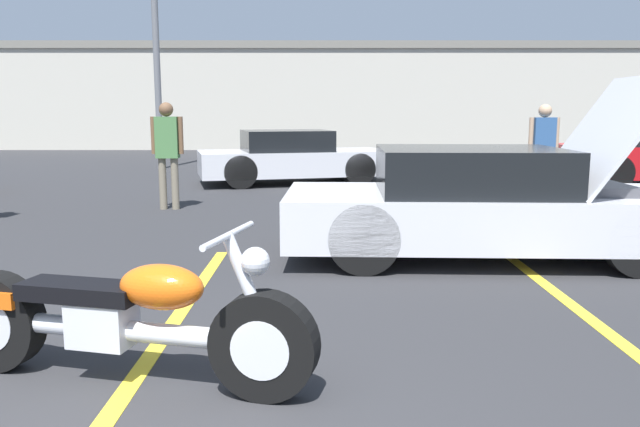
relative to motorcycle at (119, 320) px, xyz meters
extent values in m
cube|color=yellow|center=(0.05, 0.76, -0.38)|extent=(0.12, 5.32, 0.01)
cube|color=yellow|center=(3.24, 0.76, -0.38)|extent=(0.12, 5.32, 0.01)
cube|color=beige|center=(-0.01, 24.41, 1.82)|extent=(32.00, 4.00, 4.40)
cube|color=slate|center=(-0.01, 24.41, 3.87)|extent=(32.00, 4.20, 0.30)
cylinder|color=slate|center=(-3.30, 13.95, 3.83)|extent=(0.18, 0.18, 8.42)
cylinder|color=black|center=(0.85, -0.21, -0.08)|extent=(0.63, 0.30, 0.61)
cylinder|color=silver|center=(0.85, -0.21, -0.08)|extent=(0.37, 0.24, 0.34)
cylinder|color=silver|center=(0.00, 0.00, -0.06)|extent=(1.46, 0.46, 0.12)
cube|color=silver|center=(-0.12, 0.03, -0.02)|extent=(0.41, 0.32, 0.28)
ellipsoid|color=orange|center=(0.26, -0.07, 0.22)|extent=(0.56, 0.39, 0.26)
cube|color=black|center=(-0.25, 0.06, 0.16)|extent=(0.77, 0.42, 0.10)
cylinder|color=silver|center=(0.76, -0.19, 0.25)|extent=(0.31, 0.14, 0.62)
cylinder|color=silver|center=(0.66, -0.16, 0.54)|extent=(0.20, 0.69, 0.04)
sphere|color=silver|center=(0.81, -0.20, 0.40)|extent=(0.16, 0.16, 0.16)
cylinder|color=silver|center=(-0.35, 0.19, -0.12)|extent=(1.12, 0.35, 0.09)
cube|color=silver|center=(2.95, 3.22, 0.08)|extent=(4.35, 1.93, 0.53)
cube|color=black|center=(2.77, 3.23, 0.58)|extent=(1.99, 1.67, 0.47)
cylinder|color=black|center=(4.25, 2.40, -0.03)|extent=(0.71, 0.24, 0.71)
cylinder|color=black|center=(4.30, 3.96, -0.03)|extent=(0.71, 0.24, 0.71)
cylinder|color=black|center=(1.59, 2.49, -0.03)|extent=(0.71, 0.24, 0.71)
cylinder|color=black|center=(1.64, 4.05, -0.03)|extent=(0.71, 0.24, 0.71)
cube|color=silver|center=(4.17, 3.18, 0.95)|extent=(0.95, 1.67, 1.25)
cube|color=#4C4C51|center=(4.12, 3.18, 0.30)|extent=(0.63, 1.00, 0.28)
cube|color=silver|center=(0.58, 10.36, 0.08)|extent=(4.43, 2.66, 0.53)
cube|color=black|center=(0.42, 10.32, 0.57)|extent=(2.18, 1.95, 0.45)
cylinder|color=black|center=(2.00, 9.95, -0.03)|extent=(0.73, 0.38, 0.70)
cylinder|color=black|center=(1.64, 11.39, -0.03)|extent=(0.73, 0.38, 0.70)
cylinder|color=black|center=(-0.49, 9.33, -0.03)|extent=(0.73, 0.38, 0.70)
cylinder|color=black|center=(-0.85, 10.77, -0.03)|extent=(0.73, 0.38, 0.70)
cylinder|color=black|center=(7.22, 9.24, -0.03)|extent=(0.72, 0.29, 0.70)
cylinder|color=black|center=(7.39, 10.88, -0.03)|extent=(0.72, 0.29, 0.70)
cylinder|color=gray|center=(-1.41, 6.61, 0.04)|extent=(0.12, 0.12, 0.84)
cylinder|color=gray|center=(-1.21, 6.61, 0.04)|extent=(0.12, 0.12, 0.84)
cube|color=#4C7F47|center=(-1.31, 6.61, 0.79)|extent=(0.36, 0.20, 0.66)
cylinder|color=brown|center=(-1.53, 6.61, 0.82)|extent=(0.08, 0.08, 0.60)
cylinder|color=brown|center=(-1.09, 6.61, 0.82)|extent=(0.08, 0.08, 0.60)
sphere|color=brown|center=(-1.31, 6.61, 1.23)|extent=(0.23, 0.23, 0.23)
cylinder|color=brown|center=(4.91, 7.30, 0.03)|extent=(0.12, 0.12, 0.83)
cylinder|color=brown|center=(5.11, 7.30, 0.03)|extent=(0.12, 0.12, 0.83)
cube|color=#335B93|center=(5.01, 7.30, 0.77)|extent=(0.36, 0.20, 0.65)
cylinder|color=tan|center=(4.79, 7.30, 0.81)|extent=(0.08, 0.08, 0.59)
cylinder|color=tan|center=(5.23, 7.30, 0.81)|extent=(0.08, 0.08, 0.59)
sphere|color=tan|center=(5.01, 7.30, 1.21)|extent=(0.22, 0.22, 0.22)
camera|label=1|loc=(1.16, -3.48, 1.20)|focal=35.00mm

